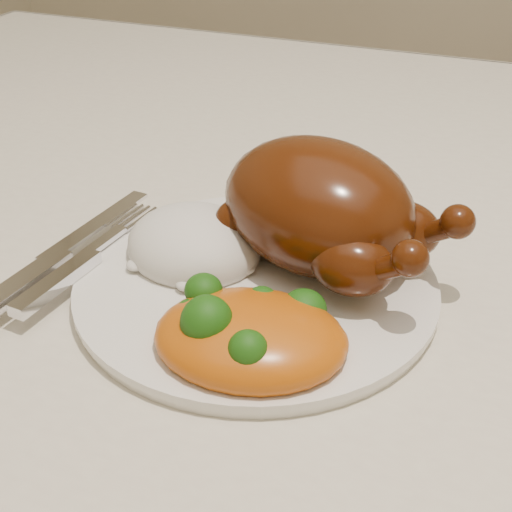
% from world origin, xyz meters
% --- Properties ---
extents(dining_table, '(1.60, 0.90, 0.76)m').
position_xyz_m(dining_table, '(0.00, 0.00, 0.67)').
color(dining_table, brown).
rests_on(dining_table, floor).
extents(tablecloth, '(1.73, 1.03, 0.18)m').
position_xyz_m(tablecloth, '(0.00, 0.00, 0.74)').
color(tablecloth, beige).
rests_on(tablecloth, dining_table).
extents(dinner_plate, '(0.31, 0.31, 0.01)m').
position_xyz_m(dinner_plate, '(-0.15, -0.14, 0.77)').
color(dinner_plate, white).
rests_on(dinner_plate, tablecloth).
extents(roast_chicken, '(0.20, 0.16, 0.10)m').
position_xyz_m(roast_chicken, '(-0.11, -0.10, 0.82)').
color(roast_chicken, '#4E1F08').
rests_on(roast_chicken, dinner_plate).
extents(rice_mound, '(0.12, 0.11, 0.06)m').
position_xyz_m(rice_mound, '(-0.20, -0.13, 0.79)').
color(rice_mound, silver).
rests_on(rice_mound, dinner_plate).
extents(mac_and_cheese, '(0.14, 0.12, 0.05)m').
position_xyz_m(mac_and_cheese, '(-0.12, -0.21, 0.79)').
color(mac_and_cheese, '#C0530C').
rests_on(mac_and_cheese, dinner_plate).
extents(cutlery, '(0.05, 0.19, 0.01)m').
position_xyz_m(cutlery, '(-0.29, -0.18, 0.78)').
color(cutlery, silver).
rests_on(cutlery, dinner_plate).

